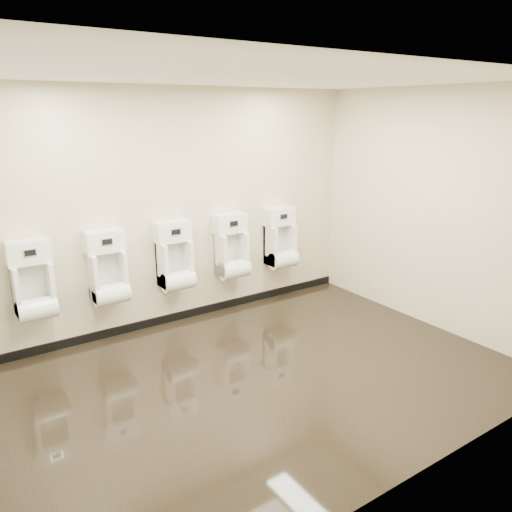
{
  "coord_description": "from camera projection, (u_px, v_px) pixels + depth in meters",
  "views": [
    {
      "loc": [
        -2.44,
        -3.6,
        2.53
      ],
      "look_at": [
        0.36,
        0.55,
        1.06
      ],
      "focal_mm": 35.0,
      "sensor_mm": 36.0,
      "label": 1
    }
  ],
  "objects": [
    {
      "name": "urinal_3",
      "position": [
        232.0,
        251.0,
        6.31
      ],
      "size": [
        0.43,
        0.32,
        0.8
      ],
      "color": "silver",
      "rests_on": "back_wall"
    },
    {
      "name": "skirting_back",
      "position": [
        179.0,
        316.0,
        6.25
      ],
      "size": [
        5.0,
        0.02,
        0.1
      ],
      "primitive_type": "cube",
      "color": "black",
      "rests_on": "ground"
    },
    {
      "name": "urinal_4",
      "position": [
        281.0,
        242.0,
        6.73
      ],
      "size": [
        0.43,
        0.32,
        0.8
      ],
      "color": "silver",
      "rests_on": "back_wall"
    },
    {
      "name": "ground",
      "position": [
        257.0,
        379.0,
        4.88
      ],
      "size": [
        5.0,
        3.5,
        0.0
      ],
      "primitive_type": "cube",
      "color": "black",
      "rests_on": "ground"
    },
    {
      "name": "urinal_1",
      "position": [
        108.0,
        273.0,
        5.46
      ],
      "size": [
        0.43,
        0.32,
        0.8
      ],
      "color": "silver",
      "rests_on": "back_wall"
    },
    {
      "name": "right_wall",
      "position": [
        433.0,
        210.0,
        5.83
      ],
      "size": [
        0.02,
        3.5,
        2.8
      ],
      "primitive_type": "cube",
      "color": "beige",
      "rests_on": "ground"
    },
    {
      "name": "front_wall",
      "position": [
        414.0,
        299.0,
        3.1
      ],
      "size": [
        5.0,
        0.02,
        2.8
      ],
      "primitive_type": "cube",
      "color": "beige",
      "rests_on": "ground"
    },
    {
      "name": "urinal_0",
      "position": [
        33.0,
        286.0,
        5.05
      ],
      "size": [
        0.43,
        0.32,
        0.8
      ],
      "color": "silver",
      "rests_on": "back_wall"
    },
    {
      "name": "ceiling",
      "position": [
        257.0,
        76.0,
        4.1
      ],
      "size": [
        5.0,
        3.5,
        0.0
      ],
      "primitive_type": "cube",
      "color": "white"
    },
    {
      "name": "urinal_2",
      "position": [
        175.0,
        261.0,
        5.89
      ],
      "size": [
        0.43,
        0.32,
        0.8
      ],
      "color": "silver",
      "rests_on": "back_wall"
    },
    {
      "name": "back_wall",
      "position": [
        174.0,
        210.0,
        5.88
      ],
      "size": [
        5.0,
        0.02,
        2.8
      ],
      "primitive_type": "cube",
      "color": "beige",
      "rests_on": "ground"
    }
  ]
}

